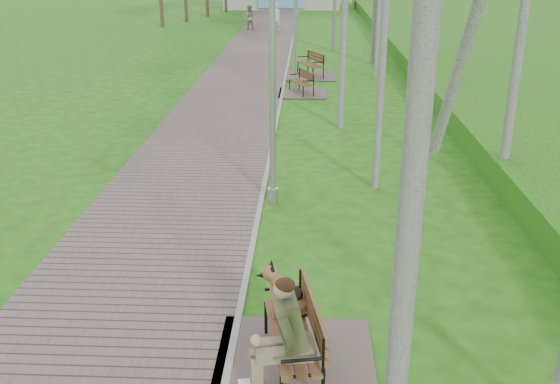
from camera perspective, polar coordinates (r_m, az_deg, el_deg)
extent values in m
plane|color=#1D5C11|center=(8.66, -4.26, -13.60)|extent=(120.00, 120.00, 0.00)
cube|color=#645451|center=(29.09, -2.80, 11.57)|extent=(3.50, 67.00, 0.04)
cube|color=#999993|center=(28.98, 0.72, 11.56)|extent=(0.10, 67.00, 0.05)
cube|color=#645451|center=(8.17, 1.36, -15.82)|extent=(2.02, 2.25, 0.04)
cube|color=brown|center=(7.88, 1.02, -13.00)|extent=(0.80, 1.75, 0.04)
cube|color=brown|center=(7.75, 3.04, -10.98)|extent=(0.35, 1.67, 0.37)
cube|color=#645451|center=(23.08, 2.05, 9.00)|extent=(1.70, 1.88, 0.04)
cube|color=brown|center=(23.00, 1.94, 9.99)|extent=(0.95, 1.47, 0.04)
cube|color=brown|center=(23.04, 2.48, 10.64)|extent=(0.59, 1.31, 0.31)
cube|color=#645451|center=(26.36, 2.87, 10.55)|extent=(1.99, 2.21, 0.04)
cube|color=brown|center=(26.28, 2.78, 11.57)|extent=(1.13, 1.71, 0.04)
cube|color=brown|center=(26.34, 3.33, 12.24)|extent=(0.71, 1.53, 0.36)
cylinder|color=#9DA0A5|center=(12.99, -0.65, -0.30)|extent=(0.21, 0.21, 0.32)
cylinder|color=#9DA0A5|center=(12.29, -0.69, 10.61)|extent=(0.13, 0.13, 5.33)
cylinder|color=#9DA0A5|center=(24.62, 1.31, 10.08)|extent=(0.19, 0.19, 0.28)
cylinder|color=#9DA0A5|center=(24.29, 1.35, 15.21)|extent=(0.11, 0.11, 4.71)
cylinder|color=#9DA0A5|center=(39.58, 1.52, 14.41)|extent=(0.23, 0.23, 0.34)
imported|color=silver|center=(41.30, -0.40, 15.69)|extent=(0.70, 0.53, 1.75)
imported|color=gray|center=(41.92, -2.84, 15.63)|extent=(0.79, 0.62, 1.58)
cylinder|color=silver|center=(4.31, 12.08, 1.33)|extent=(0.16, 0.16, 7.02)
cylinder|color=silver|center=(18.03, 5.94, 16.65)|extent=(0.16, 0.16, 7.02)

